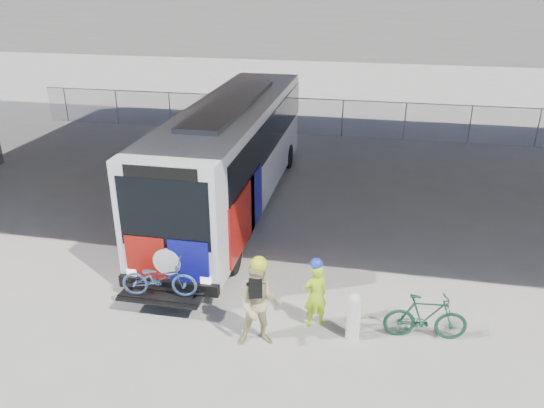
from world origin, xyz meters
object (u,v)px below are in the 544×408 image
(cyclist_tan, at_px, (259,304))
(bus, at_px, (233,147))
(bollard, at_px, (354,315))
(cyclist_hivis, at_px, (315,293))
(bike_parked, at_px, (426,317))

(cyclist_tan, bearing_deg, bus, 94.52)
(bollard, distance_m, cyclist_hivis, 0.98)
(bus, height_order, bollard, bus)
(bollard, bearing_deg, cyclist_tan, -164.04)
(cyclist_tan, xyz_separation_m, bike_parked, (3.53, 0.91, -0.47))
(cyclist_hivis, bearing_deg, cyclist_tan, 8.81)
(bus, xyz_separation_m, bike_parked, (6.07, -6.32, -1.56))
(bike_parked, bearing_deg, cyclist_hivis, 84.77)
(bus, xyz_separation_m, cyclist_tan, (2.54, -7.23, -1.09))
(cyclist_hivis, height_order, bike_parked, cyclist_hivis)
(bollard, bearing_deg, bike_parked, 12.34)
(cyclist_hivis, xyz_separation_m, bike_parked, (2.44, 0.00, -0.29))
(bollard, xyz_separation_m, cyclist_tan, (-1.98, -0.57, 0.39))
(cyclist_hivis, xyz_separation_m, cyclist_tan, (-1.09, -0.91, 0.18))
(cyclist_hivis, bearing_deg, bus, -91.11)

